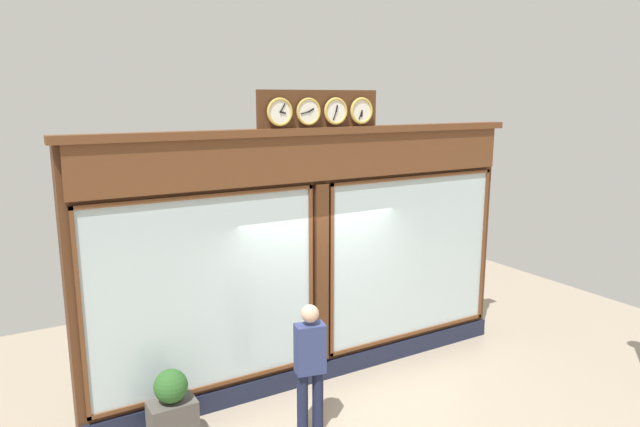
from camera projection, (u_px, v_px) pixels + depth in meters
name	position (u px, v px, depth m)	size (l,w,h in m)	color
shop_facade	(316.00, 255.00, 8.28)	(6.84, 0.42, 4.24)	#4C2B16
pedestrian	(310.00, 363.00, 7.03)	(0.40, 0.29, 1.69)	#191E38
planter_box	(173.00, 423.00, 6.90)	(0.56, 0.36, 0.57)	#4C4742
planter_shrub	(171.00, 386.00, 6.81)	(0.40, 0.40, 0.40)	#285623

